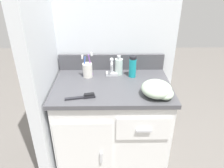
# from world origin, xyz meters

# --- Properties ---
(ground_plane) EXTENTS (6.00, 6.00, 0.00)m
(ground_plane) POSITION_xyz_m (0.00, 0.00, 0.00)
(ground_plane) COLOR slate
(wall_back) EXTENTS (1.03, 0.08, 2.20)m
(wall_back) POSITION_xyz_m (0.00, 0.32, 1.10)
(wall_back) COLOR silver
(wall_back) RESTS_ON ground_plane
(wall_left) EXTENTS (0.08, 0.63, 2.20)m
(wall_left) POSITION_xyz_m (-0.47, 0.00, 1.10)
(wall_left) COLOR silver
(wall_left) RESTS_ON ground_plane
(vanity) EXTENTS (0.85, 0.56, 0.75)m
(vanity) POSITION_xyz_m (-0.00, -0.00, 0.39)
(vanity) COLOR white
(vanity) RESTS_ON ground_plane
(backsplash) EXTENTS (0.85, 0.02, 0.13)m
(backsplash) POSITION_xyz_m (0.00, 0.26, 0.82)
(backsplash) COLOR #4C4C51
(backsplash) RESTS_ON vanity
(sink_faucet) EXTENTS (0.09, 0.09, 0.14)m
(sink_faucet) POSITION_xyz_m (0.00, 0.16, 0.80)
(sink_faucet) COLOR silver
(sink_faucet) RESTS_ON vanity
(toothbrush_cup) EXTENTS (0.08, 0.07, 0.19)m
(toothbrush_cup) POSITION_xyz_m (-0.18, 0.13, 0.81)
(toothbrush_cup) COLOR white
(toothbrush_cup) RESTS_ON vanity
(soap_dispenser) EXTENTS (0.06, 0.06, 0.16)m
(soap_dispenser) POSITION_xyz_m (0.06, 0.17, 0.82)
(soap_dispenser) COLOR silver
(soap_dispenser) RESTS_ON vanity
(shaving_cream_can) EXTENTS (0.05, 0.05, 0.17)m
(shaving_cream_can) POSITION_xyz_m (0.16, 0.13, 0.83)
(shaving_cream_can) COLOR teal
(shaving_cream_can) RESTS_ON vanity
(hairbrush) EXTENTS (0.20, 0.06, 0.03)m
(hairbrush) POSITION_xyz_m (-0.18, -0.18, 0.76)
(hairbrush) COLOR #232328
(hairbrush) RESTS_ON vanity
(hand_towel) EXTENTS (0.20, 0.21, 0.10)m
(hand_towel) POSITION_xyz_m (0.30, -0.15, 0.80)
(hand_towel) COLOR #A8BCA3
(hand_towel) RESTS_ON vanity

